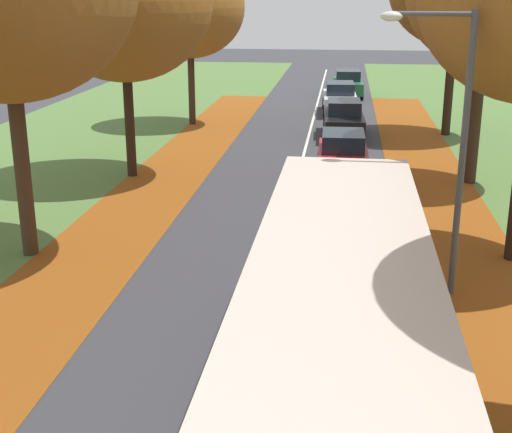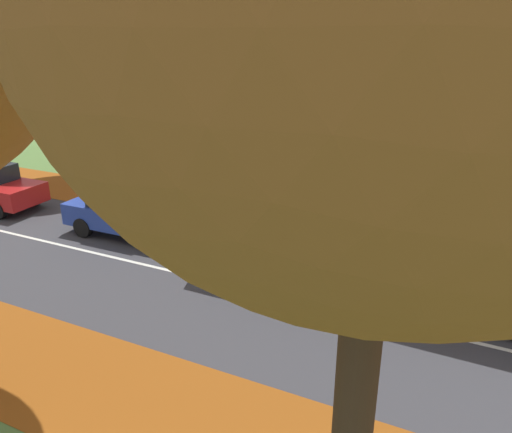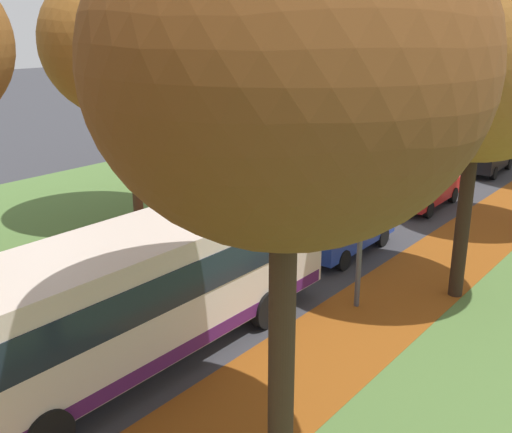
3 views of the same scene
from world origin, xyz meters
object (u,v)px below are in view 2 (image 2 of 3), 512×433
tree_right_far (59,32)px  car_blue_lead (129,211)px  tree_right_near (487,16)px  streetlamp_right (246,117)px  tree_right_mid (213,30)px  bus (400,229)px

tree_right_far → car_blue_lead: 9.38m
tree_right_near → car_blue_lead: size_ratio=2.16×
streetlamp_right → car_blue_lead: 4.80m
streetlamp_right → tree_right_near: bearing=-68.5°
tree_right_mid → tree_right_far: tree_right_mid is taller
car_blue_lead → tree_right_near: bearing=-64.6°
tree_right_far → streetlamp_right: 10.17m
tree_right_near → car_blue_lead: bearing=115.4°
tree_right_mid → bus: tree_right_mid is taller
tree_right_mid → car_blue_lead: size_ratio=2.08×
streetlamp_right → bus: (-2.07, -5.27, -2.03)m
tree_right_near → bus: size_ratio=0.87×
streetlamp_right → bus: 6.01m
tree_right_far → bus: 16.13m
tree_right_mid → car_blue_lead: (-4.16, 0.90, -5.46)m
car_blue_lead → tree_right_far: bearing=56.2°
car_blue_lead → tree_right_mid: bearing=-12.3°
streetlamp_right → car_blue_lead: streetlamp_right is taller
tree_right_near → bus: tree_right_near is taller
bus → car_blue_lead: bus is taller
tree_right_mid → streetlamp_right: tree_right_mid is taller
tree_right_mid → tree_right_far: (0.13, 7.30, -0.10)m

